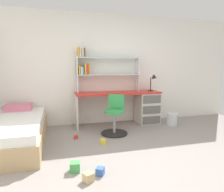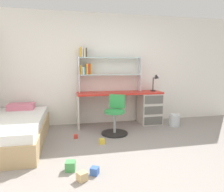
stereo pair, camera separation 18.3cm
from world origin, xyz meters
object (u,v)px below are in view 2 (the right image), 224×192
desk_lamp (156,80)px  swivel_chair (115,119)px  bookshelf_hutch (101,67)px  toy_block_natural_4 (82,176)px  toy_block_yellow_1 (102,141)px  waste_bin (174,120)px  toy_block_red_0 (76,136)px  desk (141,106)px  toy_block_blue_2 (95,171)px  toy_block_green_3 (70,166)px  bed_platform (13,131)px

desk_lamp → swivel_chair: desk_lamp is taller
bookshelf_hutch → desk_lamp: bookshelf_hutch is taller
desk_lamp → toy_block_natural_4: bearing=-131.2°
toy_block_yellow_1 → toy_block_natural_4: 1.16m
bookshelf_hutch → toy_block_natural_4: bookshelf_hutch is taller
waste_bin → toy_block_red_0: size_ratio=3.84×
toy_block_yellow_1 → desk: bearing=44.0°
desk_lamp → bookshelf_hutch: bearing=172.4°
waste_bin → toy_block_red_0: (-2.19, -0.34, -0.10)m
desk_lamp → waste_bin: 0.99m
toy_block_blue_2 → toy_block_green_3: toy_block_green_3 is taller
desk → swivel_chair: swivel_chair is taller
toy_block_yellow_1 → toy_block_green_3: bearing=-123.7°
toy_block_green_3 → waste_bin: bearing=33.5°
bed_platform → toy_block_yellow_1: (1.50, -0.35, -0.18)m
bed_platform → toy_block_natural_4: bearing=-53.1°
waste_bin → toy_block_blue_2: (-2.02, -1.69, -0.09)m
bookshelf_hutch → waste_bin: bearing=-17.6°
toy_block_blue_2 → bookshelf_hutch: bearing=78.6°
bookshelf_hutch → swivel_chair: size_ratio=1.85×
desk_lamp → swivel_chair: (-1.10, -0.55, -0.71)m
desk_lamp → toy_block_red_0: (-1.88, -0.67, -0.97)m
bed_platform → toy_block_yellow_1: 1.55m
swivel_chair → bookshelf_hutch: bearing=102.3°
bookshelf_hutch → toy_block_blue_2: 2.57m
waste_bin → toy_block_yellow_1: 1.90m
desk_lamp → bed_platform: bearing=-166.8°
swivel_chair → toy_block_natural_4: size_ratio=7.35×
bed_platform → toy_block_red_0: bed_platform is taller
swivel_chair → bed_platform: (-1.84, -0.14, -0.07)m
toy_block_yellow_1 → bookshelf_hutch: bearing=81.2°
toy_block_red_0 → toy_block_green_3: toy_block_green_3 is taller
desk → swivel_chair: 0.96m
swivel_chair → toy_block_yellow_1: 0.65m
toy_block_yellow_1 → toy_block_green_3: size_ratio=0.70×
waste_bin → toy_block_green_3: waste_bin is taller
toy_block_red_0 → toy_block_green_3: bearing=-95.5°
toy_block_natural_4 → bed_platform: bearing=126.9°
bed_platform → waste_bin: (3.26, 0.36, -0.09)m
swivel_chair → toy_block_green_3: (-0.89, -1.30, -0.24)m
bookshelf_hutch → toy_block_green_3: bearing=-109.9°
toy_block_yellow_1 → toy_block_natural_4: bearing=-110.9°
swivel_chair → toy_block_green_3: swivel_chair is taller
bed_platform → toy_block_green_3: (0.95, -1.17, -0.17)m
toy_block_natural_4 → toy_block_blue_2: bearing=33.3°
toy_block_green_3 → toy_block_natural_4: 0.30m
desk → toy_block_green_3: (-1.65, -1.88, -0.36)m
bed_platform → toy_block_blue_2: bearing=-47.0°
desk → toy_block_blue_2: desk is taller
swivel_chair → waste_bin: swivel_chair is taller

